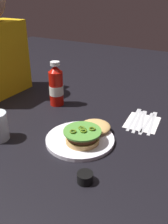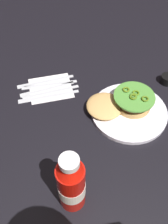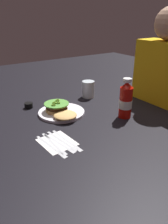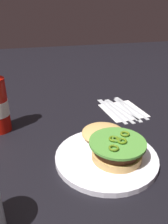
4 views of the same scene
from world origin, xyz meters
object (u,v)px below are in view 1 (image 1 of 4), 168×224
at_px(burger_sandwich, 87,132).
at_px(spoon_utensil, 139,117).
at_px(table_knife, 135,117).
at_px(napkin, 142,122).
at_px(dinner_plate, 80,139).
at_px(ketchup_bottle, 56,86).
at_px(condiment_cup, 85,178).
at_px(fork_utensil, 148,120).
at_px(steak_knife, 153,121).
at_px(butter_knife, 143,119).

relative_size(burger_sandwich, spoon_utensil, 1.09).
bearing_deg(table_knife, napkin, -119.73).
bearing_deg(dinner_plate, burger_sandwich, -46.27).
bearing_deg(table_knife, burger_sandwich, 159.56).
xyz_separation_m(burger_sandwich, ketchup_bottle, (0.20, 0.28, 0.06)).
xyz_separation_m(condiment_cup, fork_utensil, (0.44, -0.05, -0.01)).
xyz_separation_m(dinner_plate, napkin, (0.25, -0.15, -0.01)).
bearing_deg(steak_knife, napkin, 130.06).
bearing_deg(ketchup_bottle, dinner_plate, -130.42).
bearing_deg(table_knife, condiment_cup, -179.15).
bearing_deg(condiment_cup, dinner_plate, 34.52).
relative_size(dinner_plate, fork_utensil, 1.24).
bearing_deg(butter_knife, napkin, -168.53).
bearing_deg(ketchup_bottle, butter_knife, -82.64).
xyz_separation_m(burger_sandwich, condiment_cup, (-0.19, -0.10, -0.02)).
xyz_separation_m(fork_utensil, table_knife, (0.00, 0.06, 0.00)).
height_order(ketchup_bottle, steak_knife, ketchup_bottle).
xyz_separation_m(burger_sandwich, steak_knife, (0.26, -0.17, -0.03)).
bearing_deg(fork_utensil, steak_knife, -62.30).
bearing_deg(burger_sandwich, steak_knife, -33.37).
bearing_deg(dinner_plate, steak_knife, -34.41).
height_order(napkin, steak_knife, steak_knife).
height_order(dinner_plate, fork_utensil, dinner_plate).
height_order(condiment_cup, fork_utensil, condiment_cup).
bearing_deg(ketchup_bottle, burger_sandwich, -125.87).
xyz_separation_m(dinner_plate, spoon_utensil, (0.28, -0.13, -0.00)).
xyz_separation_m(napkin, steak_knife, (0.03, -0.03, 0.00)).
height_order(fork_utensil, table_knife, same).
distance_m(burger_sandwich, butter_knife, 0.29).
xyz_separation_m(napkin, fork_utensil, (0.02, -0.02, 0.00)).
relative_size(steak_knife, butter_knife, 1.07).
bearing_deg(table_knife, steak_knife, -85.52).
bearing_deg(butter_knife, table_knife, 92.42).
distance_m(condiment_cup, steak_knife, 0.46).
height_order(condiment_cup, napkin, condiment_cup).
relative_size(dinner_plate, napkin, 1.67).
xyz_separation_m(condiment_cup, spoon_utensil, (0.45, -0.01, -0.01)).
bearing_deg(condiment_cup, napkin, -4.66).
height_order(ketchup_bottle, spoon_utensil, ketchup_bottle).
height_order(burger_sandwich, steak_knife, burger_sandwich).
bearing_deg(butter_knife, dinner_plate, 151.22).
height_order(dinner_plate, spoon_utensil, dinner_plate).
bearing_deg(fork_utensil, ketchup_bottle, 96.44).
relative_size(condiment_cup, napkin, 0.32).
distance_m(dinner_plate, napkin, 0.29).
bearing_deg(condiment_cup, butter_knife, -3.75).
distance_m(napkin, butter_knife, 0.03).
distance_m(burger_sandwich, condiment_cup, 0.22).
distance_m(burger_sandwich, ketchup_bottle, 0.35).
xyz_separation_m(ketchup_bottle, butter_knife, (0.05, -0.41, -0.09)).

